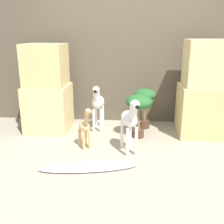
% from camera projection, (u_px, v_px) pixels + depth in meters
% --- Properties ---
extents(ground_plane, '(14.00, 14.00, 0.00)m').
position_uv_depth(ground_plane, '(119.00, 162.00, 3.10)').
color(ground_plane, '#9E937F').
extents(wall_back, '(6.40, 0.08, 2.20)m').
position_uv_depth(wall_back, '(125.00, 56.00, 4.28)').
color(wall_back, brown).
rests_on(wall_back, ground_plane).
extents(rock_pillar_left, '(0.64, 0.61, 1.32)m').
position_uv_depth(rock_pillar_left, '(47.00, 91.00, 3.96)').
color(rock_pillar_left, '#DBC184').
rests_on(rock_pillar_left, ground_plane).
extents(rock_pillar_right, '(0.64, 0.61, 1.38)m').
position_uv_depth(rock_pillar_right, '(203.00, 92.00, 3.78)').
color(rock_pillar_right, '#D1B775').
rests_on(rock_pillar_right, ground_plane).
extents(zebra_right, '(0.29, 0.49, 0.73)m').
position_uv_depth(zebra_right, '(130.00, 119.00, 3.20)').
color(zebra_right, white).
rests_on(zebra_right, ground_plane).
extents(zebra_left, '(0.19, 0.49, 0.73)m').
position_uv_depth(zebra_left, '(98.00, 102.00, 3.98)').
color(zebra_left, white).
rests_on(zebra_left, ground_plane).
extents(giraffe_figurine, '(0.26, 0.35, 0.58)m').
position_uv_depth(giraffe_figurine, '(85.00, 127.00, 3.40)').
color(giraffe_figurine, tan).
rests_on(giraffe_figurine, ground_plane).
extents(potted_palm_front, '(0.34, 0.34, 0.64)m').
position_uv_depth(potted_palm_front, '(145.00, 99.00, 4.08)').
color(potted_palm_front, '#513323').
rests_on(potted_palm_front, ground_plane).
extents(potted_palm_back, '(0.38, 0.38, 0.63)m').
position_uv_depth(potted_palm_back, '(139.00, 105.00, 3.70)').
color(potted_palm_back, '#513323').
rests_on(potted_palm_back, ground_plane).
extents(surfboard, '(1.14, 0.44, 0.09)m').
position_uv_depth(surfboard, '(88.00, 167.00, 2.94)').
color(surfboard, silver).
rests_on(surfboard, ground_plane).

